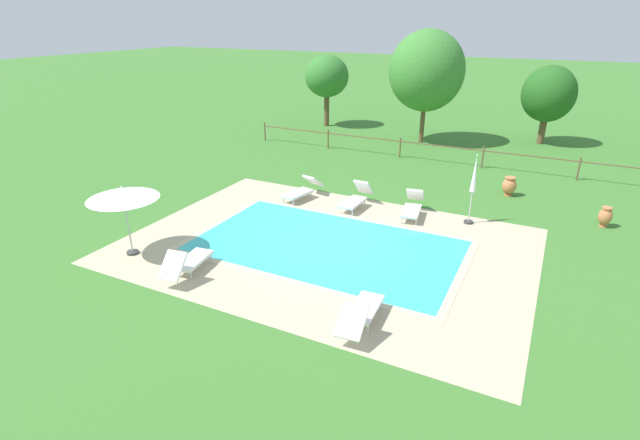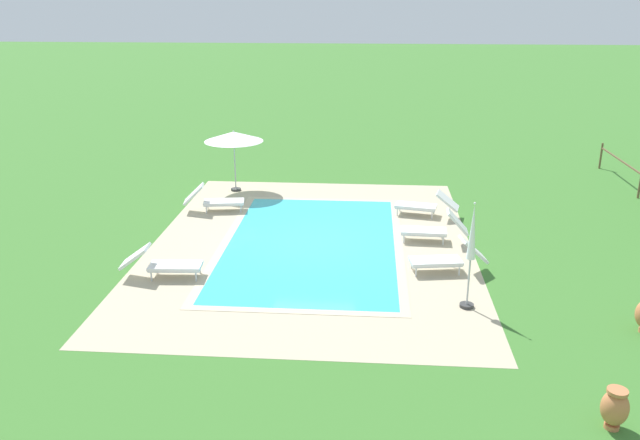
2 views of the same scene
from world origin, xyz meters
The scene contains 12 objects.
ground_plane centered at (0.00, 0.00, 0.00)m, with size 160.00×160.00×0.00m, color #3D752D.
pool_deck_paving centered at (0.00, 0.00, 0.00)m, with size 12.51×9.00×0.01m, color #BCAD8E.
swimming_pool_water centered at (0.00, 0.00, 0.01)m, with size 8.22×4.70×0.01m, color #38C6D1.
pool_coping_rim centered at (0.00, 0.00, 0.01)m, with size 8.70×5.18×0.01m.
sun_lounger_north_near_steps centered at (-2.73, 3.39, 0.37)m, with size 1.00×2.07×0.85m.
sun_lounger_north_mid centered at (-2.71, -3.39, 0.38)m, with size 0.88×2.00×0.92m.
sun_lounger_north_far centered at (1.72, 3.61, 0.38)m, with size 0.90×2.02×0.90m.
sun_lounger_north_end centered at (-0.44, 3.46, 0.39)m, with size 0.68×1.92×0.96m.
sun_lounger_south_mid centered at (2.60, -3.47, 0.37)m, with size 0.73×2.04×0.83m.
patio_umbrella_open_foreground centered at (-5.10, -3.20, 1.97)m, with size 2.08×2.08×2.19m.
patio_umbrella_closed_row_west centered at (3.70, 3.87, 1.54)m, with size 0.32×0.32×2.50m.
terracotta_urn_near_fence centered at (7.95, 5.64, 0.39)m, with size 0.44×0.44×0.73m.
Camera 2 is at (17.27, 1.57, 6.72)m, focal length 36.67 mm.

